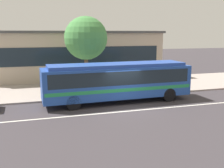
{
  "coord_description": "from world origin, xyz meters",
  "views": [
    {
      "loc": [
        -5.84,
        -16.26,
        5.0
      ],
      "look_at": [
        -0.36,
        1.98,
        1.3
      ],
      "focal_mm": 42.19,
      "sensor_mm": 36.0,
      "label": 1
    }
  ],
  "objects_px": {
    "pedestrian_walking_along_curb": "(54,85)",
    "bus_stop_sign": "(151,75)",
    "street_tree_near_stop": "(86,38)",
    "pedestrian_waiting_near_sign": "(60,82)",
    "transit_bus": "(118,80)"
  },
  "relations": [
    {
      "from": "bus_stop_sign",
      "to": "street_tree_near_stop",
      "type": "xyz_separation_m",
      "value": [
        -4.9,
        2.94,
        2.95
      ]
    },
    {
      "from": "pedestrian_walking_along_curb",
      "to": "street_tree_near_stop",
      "type": "relative_size",
      "value": 0.28
    },
    {
      "from": "pedestrian_waiting_near_sign",
      "to": "bus_stop_sign",
      "type": "bearing_deg",
      "value": -9.82
    },
    {
      "from": "pedestrian_waiting_near_sign",
      "to": "transit_bus",
      "type": "bearing_deg",
      "value": -38.26
    },
    {
      "from": "bus_stop_sign",
      "to": "street_tree_near_stop",
      "type": "bearing_deg",
      "value": 149.05
    },
    {
      "from": "bus_stop_sign",
      "to": "pedestrian_waiting_near_sign",
      "type": "bearing_deg",
      "value": 170.18
    },
    {
      "from": "pedestrian_waiting_near_sign",
      "to": "pedestrian_walking_along_curb",
      "type": "relative_size",
      "value": 0.98
    },
    {
      "from": "transit_bus",
      "to": "pedestrian_waiting_near_sign",
      "type": "distance_m",
      "value": 4.95
    },
    {
      "from": "transit_bus",
      "to": "street_tree_near_stop",
      "type": "bearing_deg",
      "value": 106.34
    },
    {
      "from": "bus_stop_sign",
      "to": "street_tree_near_stop",
      "type": "relative_size",
      "value": 0.36
    },
    {
      "from": "pedestrian_walking_along_curb",
      "to": "pedestrian_waiting_near_sign",
      "type": "bearing_deg",
      "value": 61.35
    },
    {
      "from": "pedestrian_walking_along_curb",
      "to": "bus_stop_sign",
      "type": "distance_m",
      "value": 7.96
    },
    {
      "from": "pedestrian_waiting_near_sign",
      "to": "street_tree_near_stop",
      "type": "relative_size",
      "value": 0.27
    },
    {
      "from": "pedestrian_walking_along_curb",
      "to": "bus_stop_sign",
      "type": "xyz_separation_m",
      "value": [
        7.94,
        -0.25,
        0.45
      ]
    },
    {
      "from": "transit_bus",
      "to": "pedestrian_walking_along_curb",
      "type": "relative_size",
      "value": 6.2
    }
  ]
}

